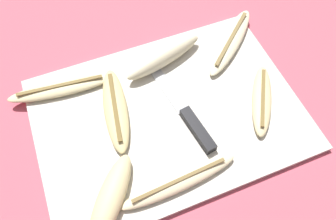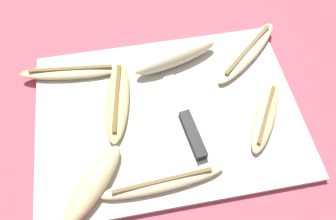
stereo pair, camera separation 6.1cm
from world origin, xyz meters
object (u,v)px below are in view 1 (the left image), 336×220
object	(u,v)px
banana_mellow_near	(111,198)
banana_ripe_center	(262,100)
banana_cream_curved	(179,182)
banana_bright_far	(164,57)
banana_pale_long	(231,41)
banana_spotted_left	(116,109)
banana_soft_right	(61,88)
knife	(192,122)

from	to	relation	value
banana_mellow_near	banana_ripe_center	xyz separation A→B (m)	(0.32, 0.07, -0.01)
banana_cream_curved	banana_bright_far	size ratio (longest dim) A/B	1.17
banana_pale_long	banana_mellow_near	distance (m)	0.40
banana_spotted_left	banana_ripe_center	size ratio (longest dim) A/B	1.21
banana_soft_right	banana_ripe_center	bearing A→B (deg)	-25.61
banana_spotted_left	banana_bright_far	bearing A→B (deg)	30.88
banana_mellow_near	banana_pale_long	bearing A→B (deg)	34.38
knife	banana_pale_long	world-z (taller)	banana_pale_long
banana_mellow_near	banana_bright_far	world-z (taller)	banana_bright_far
banana_mellow_near	banana_spotted_left	world-z (taller)	banana_mellow_near
banana_spotted_left	banana_ripe_center	bearing A→B (deg)	-17.29
knife	banana_soft_right	distance (m)	0.26
banana_bright_far	banana_soft_right	distance (m)	0.21
banana_ripe_center	banana_bright_far	bearing A→B (deg)	131.16
knife	banana_pale_long	size ratio (longest dim) A/B	1.19
banana_ripe_center	banana_soft_right	bearing A→B (deg)	154.39
banana_pale_long	banana_bright_far	distance (m)	0.15
banana_soft_right	banana_cream_curved	bearing A→B (deg)	-61.20
banana_pale_long	banana_cream_curved	distance (m)	0.33
banana_mellow_near	banana_bright_far	xyz separation A→B (m)	(0.18, 0.23, 0.00)
banana_cream_curved	banana_soft_right	world-z (taller)	same
banana_cream_curved	banana_pale_long	bearing A→B (deg)	47.74
knife	banana_bright_far	size ratio (longest dim) A/B	1.19
banana_mellow_near	banana_spotted_left	xyz separation A→B (m)	(0.06, 0.16, -0.00)
banana_mellow_near	knife	bearing A→B (deg)	24.61
knife	banana_mellow_near	xyz separation A→B (m)	(-0.18, -0.08, 0.01)
banana_soft_right	knife	bearing A→B (deg)	-37.91
knife	banana_bright_far	distance (m)	0.15
banana_ripe_center	banana_pale_long	bearing A→B (deg)	85.63
banana_spotted_left	banana_ripe_center	xyz separation A→B (m)	(0.26, -0.08, -0.00)
banana_mellow_near	banana_bright_far	size ratio (longest dim) A/B	0.81
banana_ripe_center	banana_mellow_near	bearing A→B (deg)	-166.84
knife	banana_cream_curved	world-z (taller)	banana_cream_curved
banana_spotted_left	banana_cream_curved	bearing A→B (deg)	-71.68
banana_cream_curved	banana_spotted_left	bearing A→B (deg)	108.32
banana_mellow_near	banana_soft_right	world-z (taller)	banana_mellow_near
banana_mellow_near	banana_cream_curved	bearing A→B (deg)	-7.27
banana_pale_long	banana_ripe_center	bearing A→B (deg)	-94.37
banana_bright_far	banana_mellow_near	bearing A→B (deg)	-128.04
banana_soft_right	banana_mellow_near	bearing A→B (deg)	-83.30
banana_mellow_near	banana_soft_right	size ratio (longest dim) A/B	0.71
banana_spotted_left	knife	bearing A→B (deg)	-31.83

